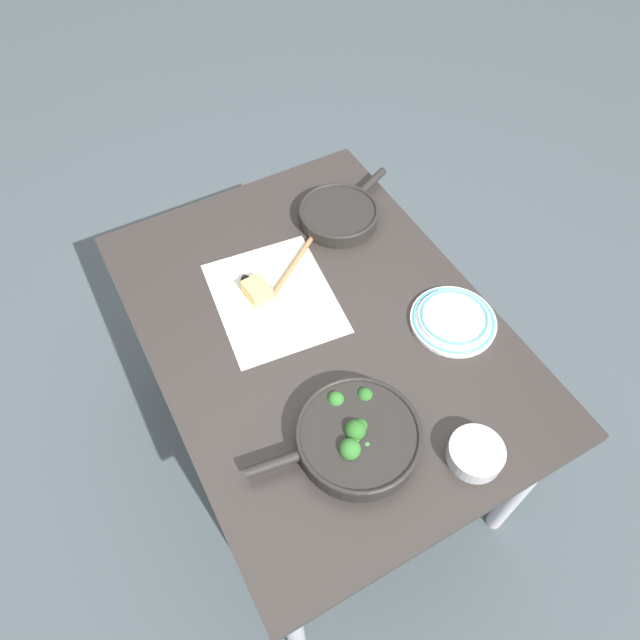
{
  "coord_description": "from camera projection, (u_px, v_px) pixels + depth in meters",
  "views": [
    {
      "loc": [
        -0.75,
        0.41,
        1.93
      ],
      "look_at": [
        0.0,
        0.0,
        0.75
      ],
      "focal_mm": 32.0,
      "sensor_mm": 36.0,
      "label": 1
    }
  ],
  "objects": [
    {
      "name": "ground_plane",
      "position": [
        320.0,
        441.0,
        2.06
      ],
      "size": [
        14.0,
        14.0,
        0.0
      ],
      "primitive_type": "plane",
      "color": "#424C51"
    },
    {
      "name": "dining_table_red",
      "position": [
        320.0,
        342.0,
        1.54
      ],
      "size": [
        1.18,
        0.85,
        0.73
      ],
      "color": "#2D2826",
      "rests_on": "ground_plane"
    },
    {
      "name": "parchment_sheet",
      "position": [
        274.0,
        298.0,
        1.53
      ],
      "size": [
        0.4,
        0.34,
        0.0
      ],
      "color": "beige",
      "rests_on": "dining_table_red"
    },
    {
      "name": "cheese_block",
      "position": [
        257.0,
        291.0,
        1.51
      ],
      "size": [
        0.08,
        0.06,
        0.04
      ],
      "color": "#EACC66",
      "rests_on": "dining_table_red"
    },
    {
      "name": "skillet_eggs",
      "position": [
        339.0,
        214.0,
        1.68
      ],
      "size": [
        0.24,
        0.34,
        0.05
      ],
      "rotation": [
        0.0,
        0.0,
        5.14
      ],
      "color": "black",
      "rests_on": "dining_table_red"
    },
    {
      "name": "dinner_plate_stack",
      "position": [
        454.0,
        319.0,
        1.47
      ],
      "size": [
        0.22,
        0.22,
        0.03
      ],
      "color": "white",
      "rests_on": "dining_table_red"
    },
    {
      "name": "grater_knife",
      "position": [
        273.0,
        292.0,
        1.53
      ],
      "size": [
        0.25,
        0.17,
        0.02
      ],
      "rotation": [
        0.0,
        0.0,
        3.7
      ],
      "color": "silver",
      "rests_on": "dining_table_red"
    },
    {
      "name": "wooden_spoon",
      "position": [
        310.0,
        241.0,
        1.64
      ],
      "size": [
        0.23,
        0.31,
        0.02
      ],
      "rotation": [
        0.0,
        0.0,
        5.33
      ],
      "color": "#996B42",
      "rests_on": "dining_table_red"
    },
    {
      "name": "skillet_broccoli",
      "position": [
        357.0,
        436.0,
        1.26
      ],
      "size": [
        0.28,
        0.4,
        0.08
      ],
      "rotation": [
        0.0,
        0.0,
        1.42
      ],
      "color": "black",
      "rests_on": "dining_table_red"
    },
    {
      "name": "prep_bowl_steel",
      "position": [
        476.0,
        454.0,
        1.24
      ],
      "size": [
        0.12,
        0.12,
        0.04
      ],
      "color": "#B7B7BC",
      "rests_on": "dining_table_red"
    }
  ]
}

